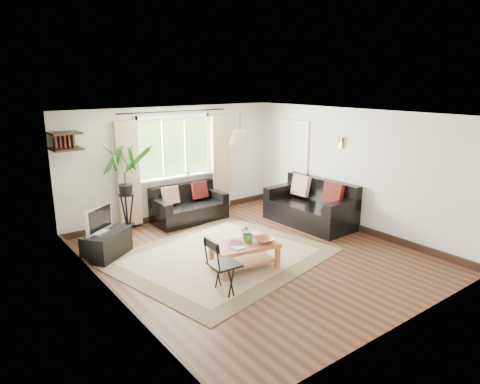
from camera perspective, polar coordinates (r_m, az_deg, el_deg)
floor at (r=7.42m, az=1.88°, el=-8.50°), size 5.50×5.50×0.00m
ceiling at (r=6.84m, az=2.05°, el=10.31°), size 5.50×5.50×0.00m
wall_back at (r=9.29m, az=-8.76°, el=3.83°), size 5.00×0.02×2.40m
wall_front at (r=5.28m, az=21.09°, el=-5.35°), size 5.00×0.02×2.40m
wall_left at (r=5.86m, az=-17.48°, el=-3.09°), size 0.02×5.50×2.40m
wall_right at (r=8.79m, az=14.78°, el=2.90°), size 0.02×5.50×2.40m
rug at (r=7.39m, az=-2.59°, el=-8.54°), size 3.85×3.48×0.02m
window at (r=9.20m, az=-8.73°, el=5.94°), size 2.50×0.16×2.16m
door at (r=9.92m, az=6.92°, el=3.41°), size 0.06×0.96×2.06m
corner_shelf at (r=8.14m, az=-22.24°, el=6.32°), size 0.50×0.50×0.34m
pendant_lamp at (r=7.19m, az=0.00°, el=7.73°), size 0.36×0.36×0.54m
wall_sconce at (r=8.83m, az=13.19°, el=6.61°), size 0.12×0.12×0.28m
sofa_back at (r=9.15m, az=-6.76°, el=-1.67°), size 1.55×0.80×0.72m
sofa_right at (r=8.97m, az=9.28°, el=-1.58°), size 1.89×0.99×0.88m
coffee_table at (r=6.86m, az=0.61°, el=-8.56°), size 1.12×0.73×0.43m
table_plant at (r=6.81m, az=1.14°, el=-5.47°), size 0.32×0.29×0.30m
bowl at (r=6.83m, az=3.25°, el=-6.42°), size 0.38×0.38×0.08m
book_a at (r=6.59m, az=-1.05°, el=-7.49°), size 0.17×0.23×0.02m
book_b at (r=6.78m, az=-1.40°, el=-6.80°), size 0.29×0.30×0.02m
tv_stand at (r=7.64m, az=-17.33°, el=-6.67°), size 0.96×0.87×0.45m
tv at (r=7.46m, az=-18.30°, el=-3.42°), size 0.65×0.55×0.49m
palm_stand at (r=8.43m, az=-14.97°, el=0.17°), size 0.78×0.78×1.76m
folding_chair at (r=6.06m, az=-2.11°, el=-9.73°), size 0.46×0.46×0.84m
sill_plant at (r=9.33m, az=-7.03°, el=3.10°), size 0.14×0.10×0.27m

